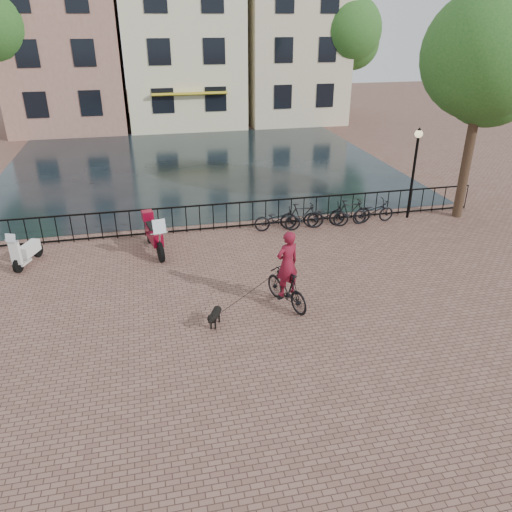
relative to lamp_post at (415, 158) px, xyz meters
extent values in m
plane|color=brown|center=(-7.20, -7.60, -2.38)|extent=(100.00, 100.00, 0.00)
plane|color=black|center=(-7.20, 9.70, -2.38)|extent=(20.00, 20.00, 0.00)
cube|color=black|center=(-7.20, 0.40, -1.38)|extent=(20.00, 0.05, 0.05)
cube|color=black|center=(-7.20, 0.40, -2.30)|extent=(20.00, 0.05, 0.05)
cube|color=#8A6050|center=(-14.70, 22.40, 3.62)|extent=(7.50, 9.00, 12.00)
cube|color=beige|center=(-6.70, 22.40, 3.12)|extent=(8.00, 9.00, 11.00)
cube|color=gold|center=(-6.70, 17.70, 0.22)|extent=(5.00, 0.60, 0.15)
cube|color=beige|center=(1.30, 22.40, 3.87)|extent=(7.00, 9.00, 12.50)
cylinder|color=black|center=(-18.20, 19.40, 0.77)|extent=(0.36, 0.36, 6.30)
cylinder|color=black|center=(2.00, -0.30, 0.42)|extent=(0.36, 0.36, 5.60)
sphere|color=#1C531B|center=(2.00, -0.30, 3.62)|extent=(4.48, 4.48, 4.48)
cylinder|color=black|center=(4.80, 19.40, 0.60)|extent=(0.36, 0.36, 5.95)
sphere|color=#1C531B|center=(4.80, 19.40, 4.00)|extent=(4.76, 4.76, 4.76)
cylinder|color=black|center=(0.00, 0.00, -0.78)|extent=(0.10, 0.10, 3.20)
sphere|color=beige|center=(0.00, 0.00, 0.92)|extent=(0.30, 0.30, 0.30)
imported|color=black|center=(-6.53, -5.42, -1.81)|extent=(1.15, 1.96, 1.13)
imported|color=maroon|center=(-6.53, -5.42, -0.91)|extent=(0.95, 0.78, 2.22)
imported|color=black|center=(-5.40, -0.20, -1.93)|extent=(1.78, 0.82, 0.90)
imported|color=black|center=(-4.45, -0.20, -1.88)|extent=(1.71, 0.66, 1.00)
imported|color=black|center=(-3.50, -0.20, -1.93)|extent=(1.79, 0.85, 0.90)
imported|color=black|center=(-2.55, -0.20, -1.88)|extent=(1.68, 0.53, 1.00)
imported|color=black|center=(-1.60, -0.20, -1.93)|extent=(1.75, 0.71, 0.90)
camera|label=1|loc=(-9.93, -16.78, 4.81)|focal=35.00mm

